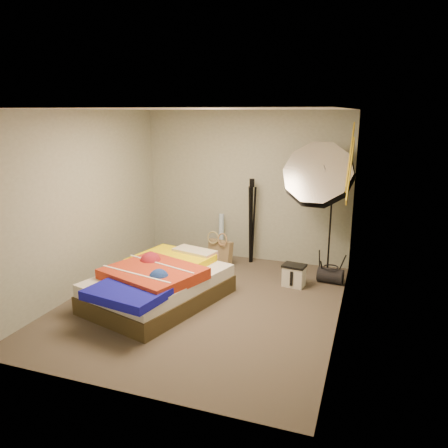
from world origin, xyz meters
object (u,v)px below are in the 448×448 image
at_px(photo_umbrella, 319,177).
at_px(duffel_bag, 330,276).
at_px(wrapping_roll, 221,237).
at_px(bed, 159,283).
at_px(camera_tripod, 251,215).
at_px(tote_bag, 220,253).
at_px(camera_case, 294,276).

bearing_deg(photo_umbrella, duffel_bag, -19.74).
bearing_deg(duffel_bag, wrapping_roll, 170.65).
bearing_deg(wrapping_roll, bed, -95.27).
height_order(bed, photo_umbrella, photo_umbrella).
xyz_separation_m(photo_umbrella, camera_tripod, (-1.11, 0.41, -0.75)).
distance_m(tote_bag, wrapping_roll, 0.39).
bearing_deg(tote_bag, camera_tripod, 53.05).
distance_m(camera_case, camera_tripod, 1.36).
xyz_separation_m(duffel_bag, photo_umbrella, (-0.26, 0.09, 1.45)).
distance_m(wrapping_roll, photo_umbrella, 2.06).
bearing_deg(bed, tote_bag, 80.30).
distance_m(tote_bag, camera_tripod, 0.81).
distance_m(wrapping_roll, camera_case, 1.65).
xyz_separation_m(wrapping_roll, photo_umbrella, (1.65, -0.42, 1.17)).
distance_m(camera_case, duffel_bag, 0.58).
xyz_separation_m(wrapping_roll, bed, (-0.18, -1.96, -0.13)).
bearing_deg(wrapping_roll, camera_tripod, -0.78).
bearing_deg(wrapping_roll, camera_case, -29.90).
bearing_deg(camera_case, tote_bag, 168.04).
distance_m(tote_bag, camera_case, 1.40).
relative_size(bed, camera_tripod, 1.53).
bearing_deg(camera_case, wrapping_roll, 158.31).
bearing_deg(camera_case, duffel_bag, 39.89).
distance_m(camera_case, photo_umbrella, 1.49).
xyz_separation_m(bed, camera_tripod, (0.71, 1.95, 0.55)).
distance_m(bed, camera_tripod, 2.15).
bearing_deg(camera_tripod, bed, -110.09).
bearing_deg(camera_tripod, camera_case, -42.50).
distance_m(wrapping_roll, camera_tripod, 0.68).
bearing_deg(wrapping_roll, photo_umbrella, -14.26).
bearing_deg(camera_case, photo_umbrella, 67.65).
distance_m(duffel_bag, camera_tripod, 1.62).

